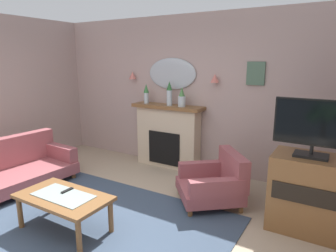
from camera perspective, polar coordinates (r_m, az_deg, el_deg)
name	(u,v)px	position (r m, az deg, el deg)	size (l,w,h in m)	color
floor	(77,240)	(3.78, -16.99, -20.21)	(6.47, 6.33, 0.10)	tan
wall_back	(188,93)	(5.40, 3.81, 6.24)	(6.47, 0.10, 2.73)	#B29993
patterned_rug	(90,228)	(3.86, -14.75, -18.30)	(3.20, 2.40, 0.01)	#38475B
fireplace	(168,137)	(5.49, -0.04, -2.04)	(1.36, 0.36, 1.16)	beige
mantel_vase_right	(146,93)	(5.56, -4.20, 6.33)	(0.10, 0.10, 0.36)	silver
mantel_vase_left	(169,93)	(5.29, 0.27, 6.31)	(0.10, 0.10, 0.43)	silver
mantel_vase_centre	(182,98)	(5.18, 2.66, 5.37)	(0.13, 0.13, 0.34)	silver
wall_mirror	(172,74)	(5.44, 0.73, 9.99)	(0.96, 0.06, 0.56)	#B2BCC6
wall_sconce_left	(133,75)	(5.87, -6.82, 9.61)	(0.14, 0.14, 0.14)	#D17066
wall_sconce_right	(215,78)	(5.02, 8.97, 9.04)	(0.14, 0.14, 0.14)	#D17066
framed_picture	(256,73)	(4.87, 16.48, 9.63)	(0.28, 0.03, 0.36)	#4C6B56
coffee_table	(64,200)	(3.72, -19.38, -13.24)	(1.10, 0.60, 0.45)	brown
tv_remote	(67,191)	(3.78, -18.75, -11.66)	(0.04, 0.16, 0.02)	black
floral_couch	(12,168)	(5.22, -27.66, -7.21)	(0.96, 1.76, 0.76)	#934C51
armchair_by_coffee_table	(216,182)	(4.25, 9.11, -10.47)	(1.14, 1.14, 0.71)	#934C51
tv_cabinet	(307,193)	(3.88, 25.07, -11.57)	(0.80, 0.57, 0.90)	brown
tv_flatscreen	(314,127)	(3.62, 26.21, -0.11)	(0.84, 0.24, 0.65)	black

